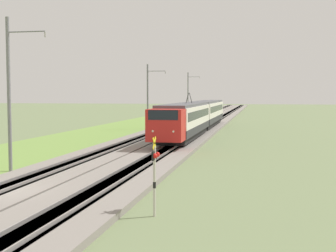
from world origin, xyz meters
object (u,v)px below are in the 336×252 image
at_px(catenary_mast_near, 10,93).
at_px(catenary_mast_mid, 148,96).
at_px(passenger_train, 197,115).
at_px(catenary_mast_far, 188,94).
at_px(crossing_signal_far, 155,168).

xyz_separation_m(catenary_mast_near, catenary_mast_mid, (34.82, -0.00, -0.33)).
xyz_separation_m(passenger_train, catenary_mast_far, (39.94, 7.28, 2.44)).
distance_m(catenary_mast_near, catenary_mast_mid, 34.82).
bearing_deg(crossing_signal_far, catenary_mast_near, 143.17).
xyz_separation_m(passenger_train, crossing_signal_far, (-37.73, -3.46, -0.39)).
bearing_deg(catenary_mast_far, catenary_mast_near, 180.00).
bearing_deg(catenary_mast_mid, passenger_train, -125.16).
height_order(crossing_signal_far, catenary_mast_mid, catenary_mast_mid).
relative_size(catenary_mast_near, catenary_mast_far, 1.02).
xyz_separation_m(passenger_train, catenary_mast_near, (-29.69, 7.29, 2.53)).
xyz_separation_m(catenary_mast_mid, catenary_mast_far, (34.82, 0.00, 0.25)).
relative_size(crossing_signal_far, catenary_mast_far, 0.34).
distance_m(crossing_signal_far, catenary_mast_mid, 44.26).
xyz_separation_m(crossing_signal_far, catenary_mast_near, (8.04, 10.74, 2.92)).
bearing_deg(crossing_signal_far, catenary_mast_mid, 104.07).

